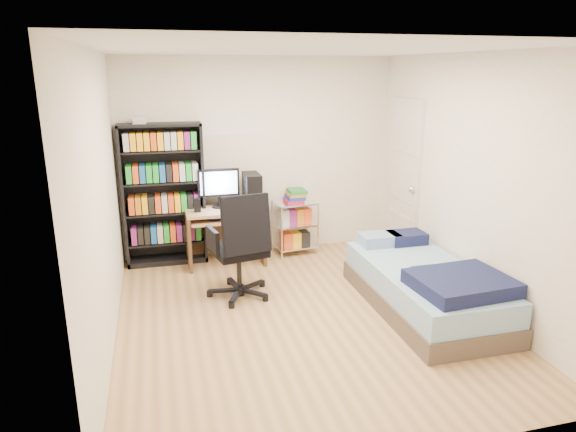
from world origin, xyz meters
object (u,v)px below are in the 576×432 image
object	(u,v)px
computer_desk	(232,213)
bed	(426,286)
office_chair	(241,264)
media_shelf	(164,193)

from	to	relation	value
computer_desk	bed	bearing A→B (deg)	-47.65
bed	office_chair	bearing A→B (deg)	156.51
office_chair	bed	world-z (taller)	office_chair
media_shelf	office_chair	world-z (taller)	media_shelf
media_shelf	bed	xyz separation A→B (m)	(2.46, -2.01, -0.64)
computer_desk	office_chair	world-z (taller)	computer_desk
bed	computer_desk	bearing A→B (deg)	132.35
office_chair	bed	distance (m)	1.90
media_shelf	office_chair	xyz separation A→B (m)	(0.72, -1.26, -0.52)
media_shelf	computer_desk	xyz separation A→B (m)	(0.80, -0.18, -0.25)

